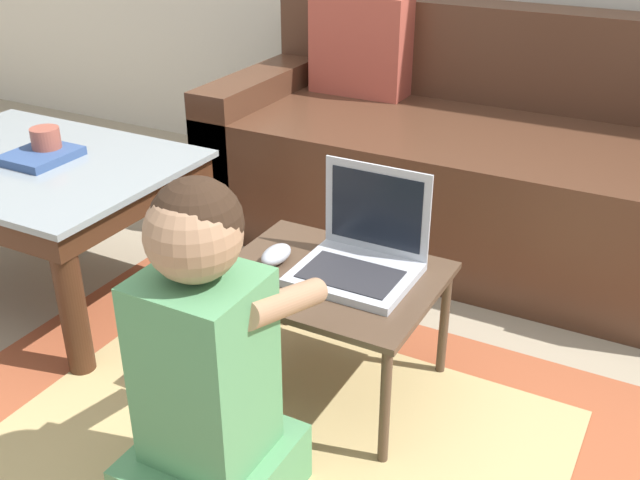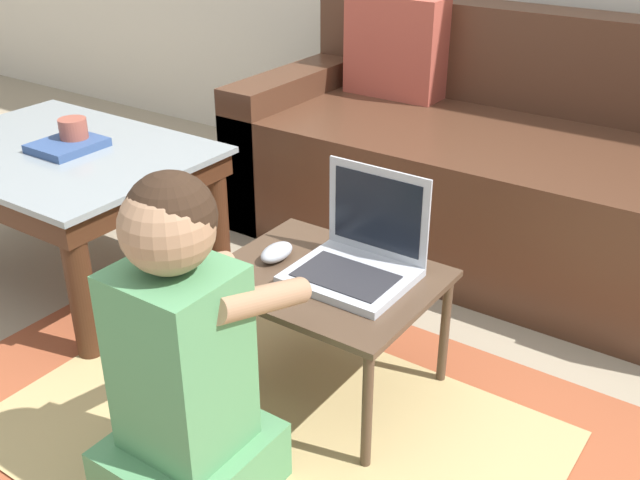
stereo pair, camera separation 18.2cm
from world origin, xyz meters
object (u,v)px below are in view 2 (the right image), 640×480
at_px(laptop_desk, 326,289).
at_px(computer_mouse, 277,252).
at_px(couch, 493,169).
at_px(book_on_table, 68,145).
at_px(laptop, 357,260).
at_px(person_seated, 184,364).
at_px(cup_on_table, 74,132).
at_px(coffee_table, 61,171).

relative_size(laptop_desk, computer_mouse, 5.01).
bearing_deg(couch, laptop_desk, -90.30).
distance_m(laptop_desk, book_on_table, 0.97).
distance_m(couch, computer_mouse, 1.02).
height_order(laptop, person_seated, person_seated).
distance_m(computer_mouse, person_seated, 0.47).
relative_size(couch, person_seated, 2.31).
xyz_separation_m(cup_on_table, book_on_table, (0.01, -0.03, -0.03)).
distance_m(laptop_desk, laptop, 0.11).
bearing_deg(laptop_desk, book_on_table, 178.23).
bearing_deg(cup_on_table, laptop_desk, -3.76).
bearing_deg(laptop, coffee_table, -178.38).
bearing_deg(laptop_desk, couch, 89.70).
height_order(computer_mouse, book_on_table, book_on_table).
xyz_separation_m(coffee_table, cup_on_table, (0.03, 0.05, 0.11)).
bearing_deg(laptop_desk, computer_mouse, -179.25).
xyz_separation_m(laptop, book_on_table, (-1.02, -0.01, 0.08)).
bearing_deg(couch, laptop, -86.77).
height_order(laptop_desk, book_on_table, book_on_table).
bearing_deg(laptop_desk, coffee_table, 179.16).
distance_m(laptop, computer_mouse, 0.21).
relative_size(laptop_desk, laptop, 1.89).
bearing_deg(cup_on_table, book_on_table, -78.92).
height_order(cup_on_table, book_on_table, cup_on_table).
height_order(laptop, book_on_table, laptop).
xyz_separation_m(laptop_desk, cup_on_table, (-0.96, 0.06, 0.19)).
bearing_deg(coffee_table, computer_mouse, -1.11).
xyz_separation_m(couch, book_on_table, (-0.96, -0.97, 0.18)).
height_order(couch, person_seated, couch).
bearing_deg(laptop_desk, cup_on_table, 176.24).
relative_size(laptop_desk, book_on_table, 2.65).
relative_size(laptop_desk, cup_on_table, 6.13).
relative_size(laptop, cup_on_table, 3.24).
xyz_separation_m(computer_mouse, person_seated, (0.12, -0.45, -0.01)).
relative_size(couch, laptop, 6.19).
bearing_deg(book_on_table, person_seated, -27.57).
bearing_deg(coffee_table, laptop_desk, -0.84).
relative_size(person_seated, book_on_table, 3.76).
distance_m(couch, book_on_table, 1.38).
xyz_separation_m(couch, person_seated, (-0.03, -1.46, 0.06)).
bearing_deg(person_seated, cup_on_table, 150.99).
relative_size(coffee_table, person_seated, 1.19).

